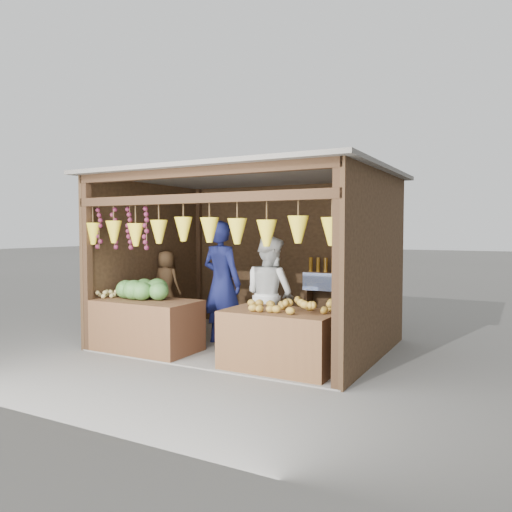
% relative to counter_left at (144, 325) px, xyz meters
% --- Properties ---
extents(ground, '(80.00, 80.00, 0.00)m').
position_rel_counter_left_xyz_m(ground, '(1.18, 1.07, -0.38)').
color(ground, '#514F49').
rests_on(ground, ground).
extents(stall_structure, '(4.30, 3.30, 2.66)m').
position_rel_counter_left_xyz_m(stall_structure, '(1.15, 1.03, 1.28)').
color(stall_structure, slate).
rests_on(stall_structure, ground).
extents(back_shelf, '(1.25, 0.32, 1.32)m').
position_rel_counter_left_xyz_m(back_shelf, '(2.23, 2.35, 0.49)').
color(back_shelf, '#382314').
rests_on(back_shelf, ground).
extents(counter_left, '(1.62, 0.85, 0.76)m').
position_rel_counter_left_xyz_m(counter_left, '(0.00, 0.00, 0.00)').
color(counter_left, '#4A2918').
rests_on(counter_left, ground).
extents(counter_right, '(1.45, 0.85, 0.76)m').
position_rel_counter_left_xyz_m(counter_right, '(2.22, 0.05, 0.00)').
color(counter_right, '#502E1A').
rests_on(counter_right, ground).
extents(stool, '(0.35, 0.35, 0.32)m').
position_rel_counter_left_xyz_m(stool, '(-0.59, 1.26, -0.22)').
color(stool, black).
rests_on(stool, ground).
extents(man_standing, '(0.77, 0.57, 1.94)m').
position_rel_counter_left_xyz_m(man_standing, '(0.79, 0.90, 0.59)').
color(man_standing, '#121644').
rests_on(man_standing, ground).
extents(woman_standing, '(1.02, 0.92, 1.71)m').
position_rel_counter_left_xyz_m(woman_standing, '(1.70, 0.78, 0.47)').
color(woman_standing, silver).
rests_on(woman_standing, ground).
extents(vendor_seated, '(0.56, 0.37, 1.11)m').
position_rel_counter_left_xyz_m(vendor_seated, '(-0.59, 1.26, 0.50)').
color(vendor_seated, brown).
rests_on(vendor_seated, stool).
extents(melon_pile, '(1.00, 0.50, 0.32)m').
position_rel_counter_left_xyz_m(melon_pile, '(-0.10, 0.04, 0.54)').
color(melon_pile, '#194C14').
rests_on(melon_pile, counter_left).
extents(tanfruit_pile, '(0.34, 0.40, 0.13)m').
position_rel_counter_left_xyz_m(tanfruit_pile, '(-0.68, -0.06, 0.45)').
color(tanfruit_pile, olive).
rests_on(tanfruit_pile, counter_left).
extents(mango_pile, '(1.40, 0.64, 0.22)m').
position_rel_counter_left_xyz_m(mango_pile, '(2.29, -0.01, 0.49)').
color(mango_pile, '#C15019').
rests_on(mango_pile, counter_right).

